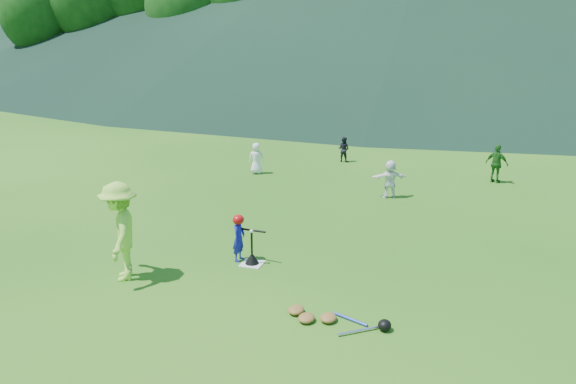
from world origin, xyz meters
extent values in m
plane|color=#1C5112|center=(0.00, 0.00, 0.00)|extent=(120.00, 120.00, 0.00)
cube|color=silver|center=(0.00, 0.00, 0.01)|extent=(0.45, 0.45, 0.02)
sphere|color=white|center=(0.00, 0.00, 0.74)|extent=(0.08, 0.08, 0.08)
imported|color=#171AA0|center=(-0.34, 0.11, 0.50)|extent=(0.26, 0.38, 1.00)
imported|color=#98DC40|center=(-2.18, -1.42, 0.98)|extent=(1.23, 1.46, 1.97)
imported|color=white|center=(-2.69, 7.37, 0.54)|extent=(0.60, 0.48, 1.07)
imported|color=black|center=(-0.22, 10.11, 0.47)|extent=(0.52, 0.44, 0.94)
imported|color=#1E5B1B|center=(5.12, 8.60, 0.62)|extent=(0.79, 0.58, 1.25)
imported|color=white|center=(2.07, 5.85, 0.56)|extent=(1.09, 0.74, 1.13)
cone|color=black|center=(0.00, 0.00, 0.11)|extent=(0.30, 0.30, 0.18)
cylinder|color=black|center=(0.00, 0.00, 0.45)|extent=(0.04, 0.04, 0.50)
ellipsoid|color=#AE0B0D|center=(-0.34, 0.11, 0.92)|extent=(0.24, 0.26, 0.22)
cylinder|color=black|center=(-0.04, 0.15, 0.70)|extent=(0.62, 0.15, 0.07)
ellipsoid|color=olive|center=(1.75, -1.99, 0.06)|extent=(0.28, 0.34, 0.13)
ellipsoid|color=olive|center=(2.10, -1.87, 0.06)|extent=(0.28, 0.34, 0.13)
ellipsoid|color=olive|center=(1.50, -1.77, 0.06)|extent=(0.28, 0.34, 0.13)
cylinder|color=silver|center=(2.65, -2.09, 0.03)|extent=(0.61, 0.48, 0.06)
cylinder|color=#263FA5|center=(2.45, -1.74, 0.03)|extent=(0.65, 0.31, 0.05)
ellipsoid|color=black|center=(3.05, -1.89, 0.09)|extent=(0.22, 0.24, 0.19)
cube|color=gray|center=(0.00, 28.00, 0.60)|extent=(70.00, 0.03, 1.20)
cube|color=yellow|center=(0.00, 28.00, 1.24)|extent=(70.00, 0.08, 0.08)
cylinder|color=gray|center=(0.00, 28.00, 0.60)|extent=(0.07, 0.07, 1.30)
cylinder|color=#382314|center=(-32.00, 32.00, 1.57)|extent=(0.56, 0.56, 3.15)
ellipsoid|color=#164711|center=(-32.00, 32.00, 6.57)|extent=(6.84, 6.84, 7.87)
cylinder|color=#382314|center=(-27.20, 33.50, 1.87)|extent=(0.56, 0.56, 3.74)
cylinder|color=#382314|center=(-22.40, 35.00, 2.17)|extent=(0.56, 0.56, 4.34)
cylinder|color=#382314|center=(-17.60, 32.00, 1.59)|extent=(0.56, 0.56, 3.18)
ellipsoid|color=#164711|center=(-17.60, 32.00, 6.64)|extent=(6.92, 6.92, 7.95)
cylinder|color=#382314|center=(-12.80, 33.50, 1.89)|extent=(0.56, 0.56, 3.78)
cylinder|color=#382314|center=(-8.00, 35.00, 2.19)|extent=(0.56, 0.56, 4.38)
cylinder|color=#382314|center=(-3.20, 32.00, 1.61)|extent=(0.56, 0.56, 3.22)
ellipsoid|color=#164711|center=(-3.20, 32.00, 6.72)|extent=(6.99, 6.99, 8.04)
cylinder|color=#382314|center=(1.60, 33.50, 1.91)|extent=(0.56, 0.56, 3.81)
cylinder|color=#382314|center=(6.40, 35.00, 2.20)|extent=(0.56, 0.56, 4.41)
camera|label=1|loc=(4.03, -10.20, 4.72)|focal=35.00mm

